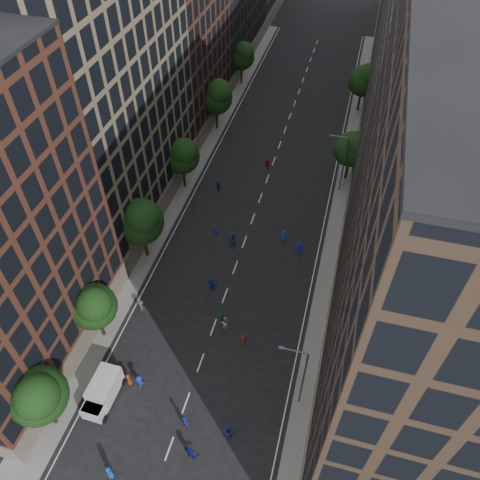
{
  "coord_description": "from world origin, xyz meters",
  "views": [
    {
      "loc": [
        10.33,
        -9.04,
        43.86
      ],
      "look_at": [
        -0.14,
        29.81,
        2.0
      ],
      "focal_mm": 35.0,
      "sensor_mm": 36.0,
      "label": 1
    }
  ],
  "objects": [
    {
      "name": "skater_17",
      "position": [
        -0.53,
        47.4,
        0.8
      ],
      "size": [
        1.52,
        0.63,
        1.6
      ],
      "primitive_type": "imported",
      "rotation": [
        0.0,
        0.0,
        3.03
      ],
      "color": "#A5261B",
      "rests_on": "ground"
    },
    {
      "name": "tree_left_2",
      "position": [
        -10.99,
        25.83,
        6.36
      ],
      "size": [
        5.6,
        5.6,
        9.45
      ],
      "color": "black",
      "rests_on": "ground"
    },
    {
      "name": "tree_left_0",
      "position": [
        -11.01,
        3.85,
        5.96
      ],
      "size": [
        5.2,
        5.2,
        8.83
      ],
      "color": "black",
      "rests_on": "ground"
    },
    {
      "name": "skater_4",
      "position": [
        -7.36,
        10.12,
        0.93
      ],
      "size": [
        1.18,
        0.81,
        1.86
      ],
      "primitive_type": "imported",
      "rotation": [
        0.0,
        0.0,
        2.78
      ],
      "color": "#1A139F",
      "rests_on": "ground"
    },
    {
      "name": "skater_5",
      "position": [
        2.21,
        4.36,
        0.82
      ],
      "size": [
        1.59,
        0.76,
        1.64
      ],
      "primitive_type": "imported",
      "rotation": [
        0.0,
        0.0,
        2.96
      ],
      "color": "#131A9B",
      "rests_on": "ground"
    },
    {
      "name": "skater_15",
      "position": [
        7.1,
        31.42,
        0.91
      ],
      "size": [
        1.27,
        0.85,
        1.83
      ],
      "primitive_type": "imported",
      "rotation": [
        0.0,
        0.0,
        3.3
      ],
      "color": "#1315A1",
      "rests_on": "ground"
    },
    {
      "name": "skater_11",
      "position": [
        -1.73,
        23.03,
        0.84
      ],
      "size": [
        1.63,
        0.99,
        1.68
      ],
      "primitive_type": "imported",
      "rotation": [
        0.0,
        0.0,
        2.8
      ],
      "color": "#1530AC",
      "rests_on": "ground"
    },
    {
      "name": "skater_10",
      "position": [
        0.63,
        18.95,
        0.9
      ],
      "size": [
        1.11,
        0.58,
        1.81
      ],
      "primitive_type": "imported",
      "rotation": [
        0.0,
        0.0,
        3.01
      ],
      "color": "#227244",
      "rests_on": "ground"
    },
    {
      "name": "bldg_left_b",
      "position": [
        -19.0,
        35.0,
        17.0
      ],
      "size": [
        14.0,
        26.0,
        34.0
      ],
      "primitive_type": "cube",
      "color": "#7F6E53",
      "rests_on": "ground"
    },
    {
      "name": "streetlamp_far",
      "position": [
        10.37,
        45.0,
        5.17
      ],
      "size": [
        2.64,
        0.22,
        9.06
      ],
      "color": "#595B60",
      "rests_on": "ground"
    },
    {
      "name": "streetlamp_near",
      "position": [
        10.37,
        12.0,
        5.17
      ],
      "size": [
        2.64,
        0.22,
        9.06
      ],
      "color": "#595B60",
      "rests_on": "ground"
    },
    {
      "name": "sidewalk_right",
      "position": [
        12.0,
        47.5,
        0.07
      ],
      "size": [
        4.0,
        105.0,
        0.15
      ],
      "primitive_type": "cube",
      "color": "slate",
      "rests_on": "ground"
    },
    {
      "name": "skater_9",
      "position": [
        -8.5,
        18.04,
        0.82
      ],
      "size": [
        1.21,
        0.96,
        1.64
      ],
      "primitive_type": "imported",
      "rotation": [
        0.0,
        0.0,
        2.76
      ],
      "color": "#434448",
      "rests_on": "ground"
    },
    {
      "name": "skater_7",
      "position": [
        3.7,
        16.91,
        0.79
      ],
      "size": [
        0.6,
        0.41,
        1.59
      ],
      "primitive_type": "imported",
      "rotation": [
        0.0,
        0.0,
        3.19
      ],
      "color": "#A31B1B",
      "rests_on": "ground"
    },
    {
      "name": "skater_8",
      "position": [
        1.27,
        18.32,
        0.9
      ],
      "size": [
        1.0,
        0.85,
        1.81
      ],
      "primitive_type": "imported",
      "rotation": [
        0.0,
        0.0,
        3.35
      ],
      "color": "#B6B7B2",
      "rests_on": "ground"
    },
    {
      "name": "skater_1",
      "position": [
        0.78,
        6.85,
        0.97
      ],
      "size": [
        0.83,
        0.71,
        1.94
      ],
      "primitive_type": "imported",
      "rotation": [
        0.0,
        0.0,
        2.73
      ],
      "color": "#121693",
      "rests_on": "ground"
    },
    {
      "name": "tree_right_a",
      "position": [
        11.38,
        47.85,
        5.63
      ],
      "size": [
        5.0,
        5.0,
        8.39
      ],
      "color": "black",
      "rests_on": "ground"
    },
    {
      "name": "skater_14",
      "position": [
        -1.35,
        30.67,
        0.93
      ],
      "size": [
        0.95,
        0.77,
        1.86
      ],
      "primitive_type": "imported",
      "rotation": [
        0.0,
        0.0,
        3.21
      ],
      "color": "#13459A",
      "rests_on": "ground"
    },
    {
      "name": "ground",
      "position": [
        0.0,
        40.0,
        0.0
      ],
      "size": [
        240.0,
        240.0,
        0.0
      ],
      "primitive_type": "plane",
      "color": "black",
      "rests_on": "ground"
    },
    {
      "name": "skater_12",
      "position": [
        4.8,
        33.1,
        0.79
      ],
      "size": [
        0.78,
        0.52,
        1.58
      ],
      "primitive_type": "imported",
      "rotation": [
        0.0,
        0.0,
        3.17
      ],
      "color": "#1448A9",
      "rests_on": "ground"
    },
    {
      "name": "skater_6",
      "position": [
        -6.07,
        9.45,
        0.83
      ],
      "size": [
        0.95,
        0.8,
        1.66
      ],
      "primitive_type": "imported",
      "rotation": [
        0.0,
        0.0,
        2.75
      ],
      "color": "maroon",
      "rests_on": "ground"
    },
    {
      "name": "sidewalk_left",
      "position": [
        -12.0,
        47.5,
        0.07
      ],
      "size": [
        4.0,
        105.0,
        0.15
      ],
      "primitive_type": "cube",
      "color": "slate",
      "rests_on": "ground"
    },
    {
      "name": "tree_left_3",
      "position": [
        -11.02,
        39.85,
        5.82
      ],
      "size": [
        5.0,
        5.0,
        8.58
      ],
      "color": "black",
      "rests_on": "ground"
    },
    {
      "name": "tree_left_4",
      "position": [
        -11.0,
        55.84,
        6.1
      ],
      "size": [
        5.4,
        5.4,
        9.08
      ],
      "color": "black",
      "rests_on": "ground"
    },
    {
      "name": "bldg_left_c",
      "position": [
        -19.0,
        58.0,
        14.0
      ],
      "size": [
        14.0,
        20.0,
        28.0
      ],
      "primitive_type": "cube",
      "color": "#512B1F",
      "rests_on": "ground"
    },
    {
      "name": "tree_left_5",
      "position": [
        -11.02,
        71.86,
        5.68
      ],
      "size": [
        4.8,
        4.8,
        8.33
      ],
      "color": "black",
      "rests_on": "ground"
    },
    {
      "name": "bldg_right_a",
      "position": [
        19.0,
        15.0,
        18.0
      ],
      "size": [
        14.0,
        30.0,
        36.0
      ],
      "primitive_type": "cube",
      "color": "#423023",
      "rests_on": "ground"
    },
    {
      "name": "tree_right_b",
      "position": [
        11.39,
        67.85,
        5.96
      ],
      "size": [
        5.2,
        5.2,
        8.83
      ],
      "color": "black",
      "rests_on": "ground"
    },
    {
      "name": "bldg_right_b",
      "position": [
        19.0,
        44.0,
        16.5
      ],
      "size": [
        14.0,
        28.0,
        33.0
      ],
      "primitive_type": "cube",
      "color": "#6B6358",
      "rests_on": "ground"
    },
    {
      "name": "cargo_van",
      "position": [
        -7.8,
        7.4,
        1.38
      ],
      "size": [
        2.39,
        4.96,
        2.62
      ],
      "rotation": [
        0.0,
        0.0,
        -0.02
      ],
      "color": "white",
      "rests_on": "ground"
    },
    {
      "name": "skater_2",
      "position": [
        4.89,
        7.07,
        0.83
      ],
      "size": [
        0.97,
        0.87,
        1.66
      ],
      "primitive_type": "imported",
      "rotation": [
        0.0,
        0.0,
        2.79
      ],
      "color": "#142EA7",
      "rests_on": "ground"
    },
    {
      "name": "tree_left_1",
      "position": [
        -11.02,
        13.86,
        5.55
      ],
      "size": [
        4.8,
        4.8,
        8.21
      ],
      "color": "black",
      "rests_on": "ground"
    },
    {
      "name": "skater_16",
      "position": [
        -6.23,
        40.39,
        0.81
      ],
      "size": [
        1.03,
        0.72,
        1.63
      ],
      "primitive_type": "imported",
      "rotation": [
        0.0,
        0.0,
        2.76
      ],
      "color": "navy",
      "rests_on": "ground"
    },
    {
      "name": "skater_0",
      "position": [
        -4.01,
        1.0,
        0.94
      ],
      "size": [
        1.0,
        0.74,
        1.87
      ],
      "primitive_type": "imported",
      "rotation": [
        0.0,
        0.0,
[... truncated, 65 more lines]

